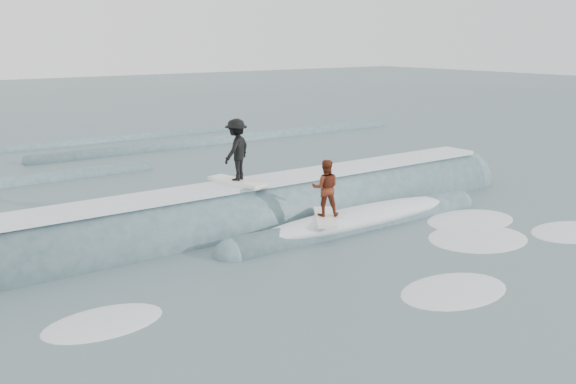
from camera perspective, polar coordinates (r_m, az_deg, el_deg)
ground at (r=16.83m, az=6.54°, el=-5.73°), size 160.00×160.00×0.00m
breaking_wave at (r=19.87m, az=-0.86°, el=-2.48°), size 20.65×4.05×2.54m
surfer_black at (r=18.84m, az=-4.60°, el=3.58°), size 1.35×2.07×1.91m
surfer_red at (r=18.19m, az=3.35°, el=0.05°), size 1.60×1.95×1.72m
whitewater at (r=17.66m, az=13.80°, el=-5.11°), size 15.84×5.18×0.10m
far_swells at (r=31.46m, az=-16.79°, el=2.88°), size 39.83×8.65×0.80m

